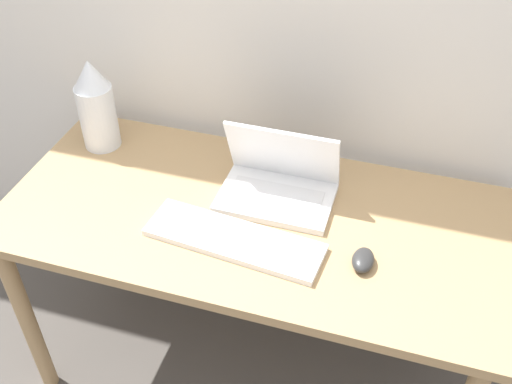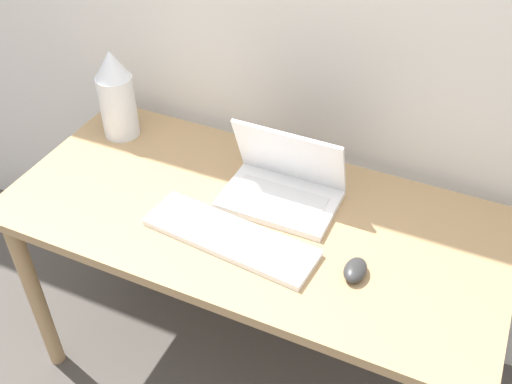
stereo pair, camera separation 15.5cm
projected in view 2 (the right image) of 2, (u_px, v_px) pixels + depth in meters
desk at (252, 236)px, 1.69m from camera, size 1.37×0.65×0.70m
laptop at (283, 184)px, 1.65m from camera, size 0.31×0.21×0.22m
keyboard at (230, 237)px, 1.55m from camera, size 0.48×0.18×0.02m
mouse at (355, 270)px, 1.45m from camera, size 0.05×0.08×0.03m
vase at (116, 95)px, 1.84m from camera, size 0.11×0.11×0.29m
mp3_player at (239, 206)px, 1.65m from camera, size 0.05×0.05×0.01m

